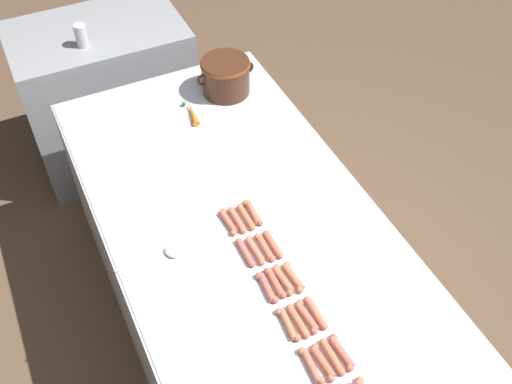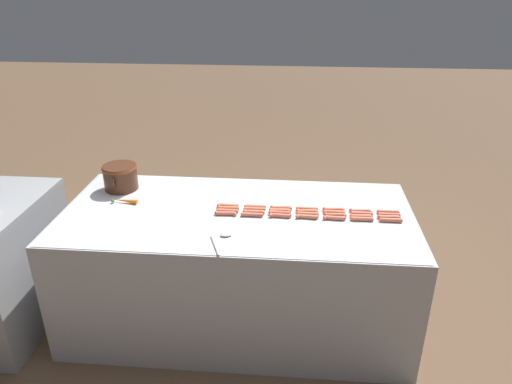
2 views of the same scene
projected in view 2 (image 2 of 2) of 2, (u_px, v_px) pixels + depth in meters
ground_plane at (239, 316)px, 3.43m from camera, size 20.00×20.00×0.00m
griddle_counter at (238, 267)px, 3.25m from camera, size 1.08×2.28×0.86m
hot_dog_0 at (391, 220)px, 2.93m from camera, size 0.03×0.15×0.03m
hot_dog_1 at (362, 219)px, 2.95m from camera, size 0.03×0.15×0.03m
hot_dog_2 at (334, 218)px, 2.96m from camera, size 0.03×0.15×0.03m
hot_dog_3 at (307, 217)px, 2.97m from camera, size 0.04×0.15×0.03m
hot_dog_4 at (280, 216)px, 2.99m from camera, size 0.03×0.15×0.03m
hot_dog_5 at (252, 215)px, 3.00m from camera, size 0.03×0.15×0.03m
hot_dog_6 at (226, 213)px, 3.01m from camera, size 0.03×0.15×0.03m
hot_dog_7 at (389, 217)px, 2.97m from camera, size 0.03×0.15×0.03m
hot_dog_8 at (361, 216)px, 2.98m from camera, size 0.03×0.15×0.03m
hot_dog_9 at (335, 215)px, 2.99m from camera, size 0.03×0.15×0.03m
hot_dog_10 at (308, 214)px, 3.01m from camera, size 0.03×0.15×0.03m
hot_dog_11 at (280, 213)px, 3.02m from camera, size 0.03×0.15×0.03m
hot_dog_12 at (254, 212)px, 3.03m from camera, size 0.03×0.15×0.03m
hot_dog_13 at (227, 211)px, 3.05m from camera, size 0.03×0.15×0.03m
hot_dog_14 at (389, 215)px, 3.00m from camera, size 0.03×0.15×0.03m
hot_dog_15 at (362, 214)px, 3.01m from camera, size 0.03×0.15×0.03m
hot_dog_16 at (334, 212)px, 3.03m from camera, size 0.03×0.15×0.03m
hot_dog_17 at (307, 211)px, 3.04m from camera, size 0.04×0.15×0.03m
hot_dog_18 at (280, 210)px, 3.05m from camera, size 0.03×0.15×0.03m
hot_dog_19 at (255, 209)px, 3.07m from camera, size 0.03×0.15×0.03m
hot_dog_20 at (228, 208)px, 3.08m from camera, size 0.03×0.15×0.03m
hot_dog_21 at (388, 212)px, 3.03m from camera, size 0.03×0.15×0.03m
hot_dog_22 at (360, 211)px, 3.05m from camera, size 0.04×0.15×0.03m
hot_dog_23 at (334, 210)px, 3.06m from camera, size 0.03×0.15×0.03m
hot_dog_24 at (307, 209)px, 3.07m from camera, size 0.03×0.15×0.03m
hot_dog_25 at (281, 208)px, 3.09m from camera, size 0.04×0.15×0.03m
hot_dog_26 at (255, 207)px, 3.10m from camera, size 0.03×0.15×0.03m
hot_dog_27 at (228, 206)px, 3.12m from camera, size 0.03×0.15×0.03m
bean_pot at (120, 176)px, 3.35m from camera, size 0.30×0.24×0.18m
serving_spoon at (223, 238)px, 2.75m from camera, size 0.26×0.13×0.02m
carrot at (125, 201)px, 3.18m from camera, size 0.05×0.18×0.03m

